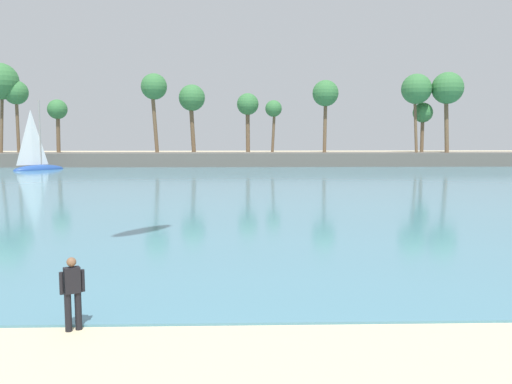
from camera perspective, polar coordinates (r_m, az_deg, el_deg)
name	(u,v)px	position (r m, az deg, el deg)	size (l,w,h in m)	color
sea	(235,171)	(62.11, -2.21, 2.19)	(220.00, 99.73, 0.06)	teal
palm_headland	(192,130)	(72.09, -6.67, 6.42)	(86.55, 6.65, 13.28)	#605B54
person_at_waterline	(72,291)	(12.95, -18.62, -9.81)	(0.49, 0.34, 1.67)	black
sailboat_near_shore	(38,163)	(68.65, -21.86, 2.81)	(5.53, 5.52, 8.72)	#234793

